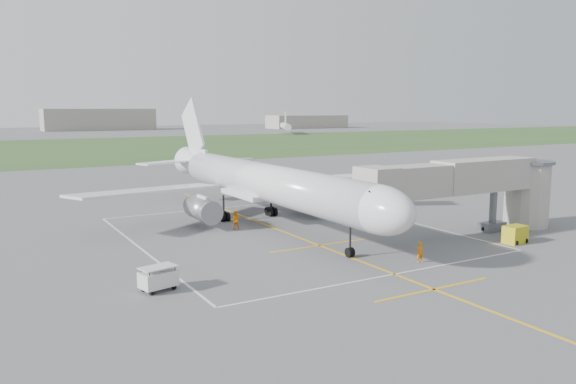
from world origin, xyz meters
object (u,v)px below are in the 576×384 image
baggage_cart (158,278)px  ramp_worker_wing (235,220)px  gpu_unit (515,235)px  airliner (263,183)px  ramp_worker_nose (420,252)px  jet_bridge (478,185)px

baggage_cart → ramp_worker_wing: (12.44, 15.03, 0.09)m
gpu_unit → baggage_cart: 31.94m
airliner → ramp_worker_nose: airliner is taller
ramp_worker_nose → ramp_worker_wing: bearing=115.3°
jet_bridge → baggage_cart: 32.04m
airliner → jet_bridge: airliner is taller
ramp_worker_nose → ramp_worker_wing: ramp_worker_wing is taller
baggage_cart → jet_bridge: bearing=-10.6°
airliner → ramp_worker_wing: (-3.61, -0.76, -3.46)m
baggage_cart → ramp_worker_wing: bearing=37.0°
airliner → gpu_unit: 24.72m
airliner → ramp_worker_wing: size_ratio=25.12×
jet_bridge → baggage_cart: size_ratio=8.94×
baggage_cart → ramp_worker_nose: (19.86, -3.51, 0.00)m
gpu_unit → ramp_worker_nose: size_ratio=1.32×
airliner → baggage_cart: airliner is taller
gpu_unit → baggage_cart: bearing=170.1°
jet_bridge → ramp_worker_wing: 23.88m
jet_bridge → baggage_cart: jet_bridge is taller
jet_bridge → baggage_cart: bearing=-177.2°
baggage_cart → airliner: bearing=31.1°
airliner → jet_bridge: 21.22m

